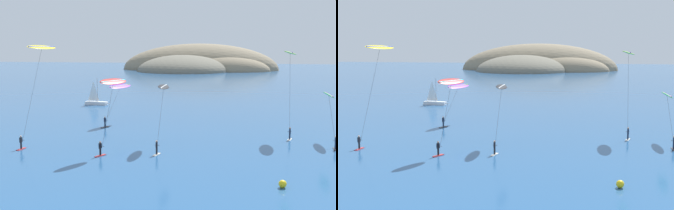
{
  "view_description": "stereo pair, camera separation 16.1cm",
  "coord_description": "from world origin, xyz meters",
  "views": [
    {
      "loc": [
        10.97,
        -23.54,
        12.29
      ],
      "look_at": [
        0.26,
        27.42,
        5.13
      ],
      "focal_mm": 45.0,
      "sensor_mm": 36.0,
      "label": 1
    },
    {
      "loc": [
        11.13,
        -23.51,
        12.29
      ],
      "look_at": [
        0.26,
        27.42,
        5.13
      ],
      "focal_mm": 45.0,
      "sensor_mm": 36.0,
      "label": 2
    }
  ],
  "objects": [
    {
      "name": "kitesurfer_yellow",
      "position": [
        -16.13,
        26.08,
        11.54
      ],
      "size": [
        2.39,
        8.5,
        12.65
      ],
      "color": "red",
      "rests_on": "ground"
    },
    {
      "name": "kitesurfer_lime",
      "position": [
        15.49,
        37.17,
        10.8
      ],
      "size": [
        1.76,
        7.3,
        11.86
      ],
      "color": "silver",
      "rests_on": "ground"
    },
    {
      "name": "sailboat_near",
      "position": [
        -22.34,
        61.19,
        0.64
      ],
      "size": [
        5.92,
        1.59,
        5.7
      ],
      "color": "white",
      "rests_on": "ground"
    },
    {
      "name": "kitesurfer_purple",
      "position": [
        -10.64,
        40.99,
        5.68
      ],
      "size": [
        3.18,
        8.03,
        6.43
      ],
      "color": "#2D2D33",
      "rests_on": "ground"
    },
    {
      "name": "kitesurfer_black",
      "position": [
        -0.33,
        27.23,
        6.76
      ],
      "size": [
        1.59,
        8.74,
        7.65
      ],
      "color": "silver",
      "rests_on": "ground"
    },
    {
      "name": "kitesurfer_red",
      "position": [
        -5.38,
        22.69,
        7.63
      ],
      "size": [
        2.87,
        5.43,
        8.74
      ],
      "color": "red",
      "rests_on": "ground"
    },
    {
      "name": "kitesurfer_green",
      "position": [
        20.42,
        34.26,
        5.6
      ],
      "size": [
        1.38,
        8.91,
        6.44
      ],
      "color": "#2D2D33",
      "rests_on": "ground"
    },
    {
      "name": "marker_buoy",
      "position": [
        13.51,
        13.53,
        0.35
      ],
      "size": [
        0.7,
        0.7,
        0.7
      ],
      "primitive_type": "sphere",
      "color": "yellow",
      "rests_on": "ground"
    },
    {
      "name": "headland_island",
      "position": [
        -20.02,
        202.68,
        0.0
      ],
      "size": [
        85.82,
        62.08,
        28.65
      ],
      "color": "#6B6656",
      "rests_on": "ground"
    }
  ]
}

